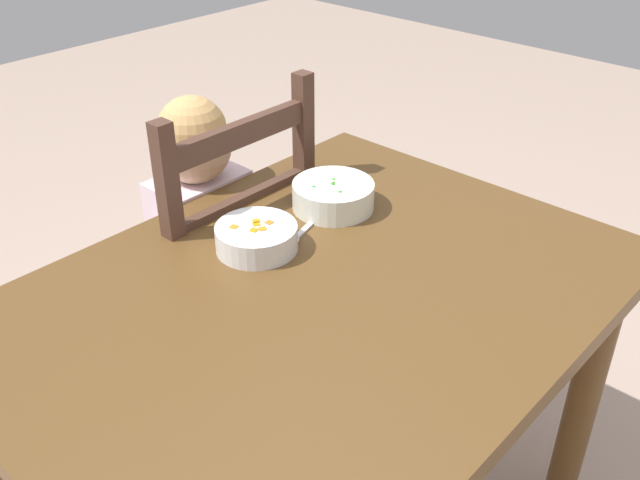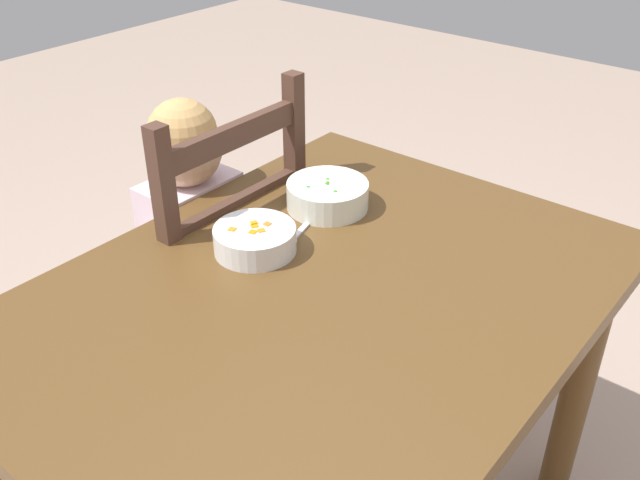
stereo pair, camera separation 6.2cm
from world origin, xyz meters
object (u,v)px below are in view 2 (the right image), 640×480
Objects in this scene: child_figure at (200,232)px; spoon at (293,238)px; bowl_of_carrots at (255,239)px; dining_table at (320,339)px; bowl_of_peas at (327,194)px; dining_chair at (206,288)px.

spoon is at bearing -96.15° from child_figure.
bowl_of_carrots reaches higher than spoon.
bowl_of_carrots is at bearing 83.60° from dining_table.
dining_table is at bearing -123.50° from spoon.
bowl_of_peas is at bearing 35.99° from dining_table.
child_figure reaches higher than bowl_of_peas.
bowl_of_carrots is (-0.11, -0.29, 0.15)m from child_figure.
child_figure is 5.37× the size of bowl_of_peas.
child_figure is 0.35m from bowl_of_peas.
dining_chair is 0.44m from spoon.
dining_table is at bearing -105.66° from child_figure.
dining_chair is at bearing 83.90° from spoon.
dining_chair is (0.13, 0.47, -0.17)m from dining_table.
spoon is at bearing -96.10° from dining_chair.
spoon is (0.10, 0.15, 0.12)m from dining_table.
bowl_of_peas is 1.27× the size of spoon.
bowl_of_carrots is 1.16× the size of spoon.
dining_table is at bearing -96.40° from bowl_of_carrots.
dining_table is at bearing -105.60° from dining_chair.
dining_chair is at bearing 93.73° from child_figure.
child_figure reaches higher than bowl_of_carrots.
dining_chair reaches higher than child_figure.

